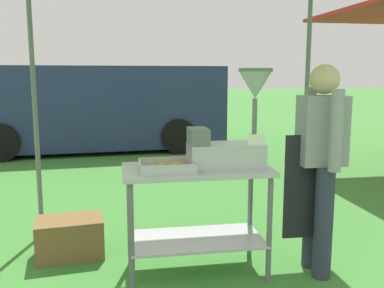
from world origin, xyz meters
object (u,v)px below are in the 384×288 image
object	(u,v)px
donut_fryer	(232,133)
vendor	(320,159)
menu_sign	(256,154)
van_navy	(93,107)
donut_tray	(168,168)
supply_crate	(70,237)
donut_cart	(196,196)

from	to	relation	value
donut_fryer	vendor	size ratio (longest dim) A/B	0.46
donut_fryer	menu_sign	xyz separation A→B (m)	(0.15, -0.11, -0.15)
menu_sign	van_navy	size ratio (longest dim) A/B	0.05
donut_tray	van_navy	world-z (taller)	van_navy
donut_fryer	vendor	bearing A→B (deg)	-9.31
menu_sign	supply_crate	world-z (taller)	menu_sign
donut_tray	supply_crate	xyz separation A→B (m)	(-0.78, 0.56, -0.70)
donut_cart	vendor	world-z (taller)	vendor
donut_cart	van_navy	size ratio (longest dim) A/B	0.21
donut_cart	supply_crate	distance (m)	1.21
vendor	supply_crate	xyz separation A→B (m)	(-1.93, 0.63, -0.74)
supply_crate	donut_fryer	bearing A→B (deg)	-22.12
vendor	donut_cart	bearing A→B (deg)	171.91
donut_cart	supply_crate	world-z (taller)	donut_cart
donut_cart	menu_sign	distance (m)	0.56
vendor	van_navy	bearing A→B (deg)	108.53
donut_cart	donut_tray	world-z (taller)	donut_tray
menu_sign	vendor	bearing A→B (deg)	0.70
donut_fryer	menu_sign	world-z (taller)	donut_fryer
donut_fryer	supply_crate	size ratio (longest dim) A/B	1.25
donut_fryer	donut_cart	bearing A→B (deg)	174.94
menu_sign	vendor	world-z (taller)	vendor
donut_fryer	van_navy	bearing A→B (deg)	102.94
donut_cart	supply_crate	bearing A→B (deg)	153.87
vendor	donut_fryer	bearing A→B (deg)	170.69
van_navy	donut_fryer	bearing A→B (deg)	-77.06
donut_fryer	vendor	world-z (taller)	vendor
donut_fryer	menu_sign	bearing A→B (deg)	-36.77
donut_tray	vendor	distance (m)	1.15
donut_tray	donut_fryer	distance (m)	0.55
menu_sign	donut_fryer	bearing A→B (deg)	143.23
menu_sign	supply_crate	bearing A→B (deg)	156.11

